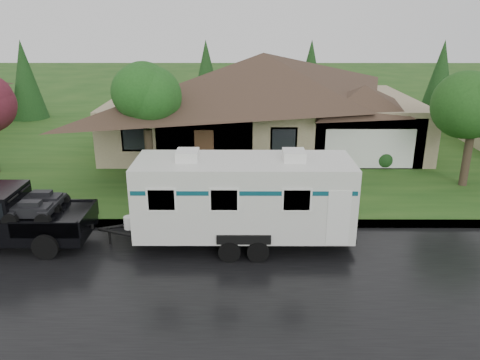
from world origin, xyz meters
name	(u,v)px	position (x,y,z in m)	size (l,w,h in m)	color
ground	(221,252)	(0.00, 0.00, 0.00)	(140.00, 140.00, 0.00)	#1F4917
road	(218,283)	(0.00, -2.00, 0.01)	(140.00, 8.00, 0.01)	black
curb	(224,223)	(0.00, 2.25, 0.07)	(140.00, 0.50, 0.15)	gray
lawn	(231,141)	(0.00, 15.00, 0.07)	(140.00, 26.00, 0.15)	#1F4917
house_main	(268,90)	(2.29, 13.84, 3.59)	(19.44, 10.80, 6.90)	gray
tree_left_green	(146,98)	(-3.77, 7.27, 4.16)	(3.50, 3.50, 5.79)	#382B1E
tree_right_green	(475,109)	(11.31, 6.55, 3.80)	(3.18, 3.18, 5.26)	#382B1E
shrub_row	(266,158)	(2.00, 9.30, 0.65)	(13.60, 1.00, 1.00)	#143814
travel_trailer	(244,196)	(0.78, 0.63, 1.87)	(7.84, 2.76, 3.52)	silver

